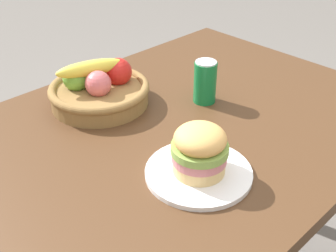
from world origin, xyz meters
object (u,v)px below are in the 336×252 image
object	(u,v)px
sandwich	(200,149)
plate	(199,173)
fruit_basket	(99,89)
soda_can	(205,82)

from	to	relation	value
sandwich	plate	bearing A→B (deg)	0.00
sandwich	fruit_basket	xyz separation A→B (m)	(0.04, 0.43, -0.02)
plate	soda_can	bearing A→B (deg)	39.56
sandwich	fruit_basket	bearing A→B (deg)	84.61
soda_can	fruit_basket	distance (m)	0.31
plate	fruit_basket	world-z (taller)	fruit_basket
plate	sandwich	world-z (taller)	sandwich
plate	sandwich	size ratio (longest dim) A/B	1.91
soda_can	plate	bearing A→B (deg)	-140.44
sandwich	soda_can	size ratio (longest dim) A/B	1.02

